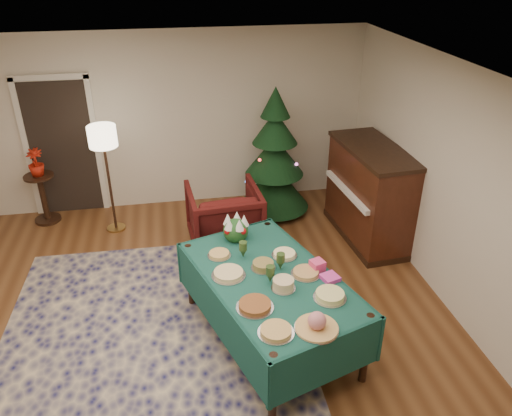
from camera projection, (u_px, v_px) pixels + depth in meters
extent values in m
plane|color=#593319|center=(190.00, 354.00, 5.15)|extent=(7.00, 7.00, 0.00)
plane|color=white|center=(168.00, 96.00, 3.87)|extent=(7.00, 7.00, 0.00)
plane|color=beige|center=(169.00, 122.00, 7.54)|extent=(6.00, 0.00, 6.00)
plane|color=beige|center=(482.00, 215.00, 4.98)|extent=(0.00, 7.00, 7.00)
cube|color=black|center=(63.00, 150.00, 7.43)|extent=(0.92, 0.02, 2.04)
cube|color=silver|center=(27.00, 150.00, 7.33)|extent=(0.08, 0.04, 2.14)
cube|color=silver|center=(97.00, 146.00, 7.49)|extent=(0.08, 0.04, 2.14)
cube|color=silver|center=(48.00, 77.00, 6.92)|extent=(1.08, 0.04, 0.08)
cube|color=#131549|center=(152.00, 357.00, 5.09)|extent=(3.30, 4.27, 0.02)
cylinder|color=black|center=(273.00, 390.00, 4.23)|extent=(0.08, 0.08, 0.81)
cylinder|color=black|center=(190.00, 275.00, 5.68)|extent=(0.08, 0.08, 0.81)
cylinder|color=black|center=(366.00, 349.00, 4.65)|extent=(0.08, 0.08, 0.81)
cylinder|color=black|center=(267.00, 252.00, 6.10)|extent=(0.08, 0.08, 0.81)
cube|color=#154B43|center=(270.00, 279.00, 4.99)|extent=(1.76, 2.31, 0.04)
cube|color=#154B43|center=(227.00, 250.00, 5.88)|extent=(1.16, 0.41, 0.50)
cube|color=#154B43|center=(328.00, 361.00, 4.31)|extent=(1.16, 0.41, 0.50)
cube|color=#154B43|center=(316.00, 281.00, 5.34)|extent=(0.68, 1.98, 0.50)
cube|color=#154B43|center=(218.00, 315.00, 4.85)|extent=(0.68, 1.98, 0.50)
cylinder|color=silver|center=(276.00, 333.00, 4.25)|extent=(0.32, 0.32, 0.01)
cylinder|color=tan|center=(276.00, 331.00, 4.24)|extent=(0.27, 0.27, 0.04)
cylinder|color=silver|center=(317.00, 329.00, 4.30)|extent=(0.39, 0.39, 0.01)
sphere|color=#CC727A|center=(317.00, 321.00, 4.26)|extent=(0.16, 0.16, 0.16)
cylinder|color=silver|center=(330.00, 298.00, 4.67)|extent=(0.32, 0.32, 0.01)
cylinder|color=#D8D172|center=(330.00, 295.00, 4.66)|extent=(0.27, 0.27, 0.05)
cylinder|color=silver|center=(255.00, 307.00, 4.55)|extent=(0.35, 0.35, 0.01)
cylinder|color=brown|center=(255.00, 305.00, 4.54)|extent=(0.30, 0.30, 0.04)
cylinder|color=silver|center=(283.00, 288.00, 4.80)|extent=(0.24, 0.24, 0.01)
cylinder|color=tan|center=(283.00, 284.00, 4.78)|extent=(0.20, 0.20, 0.10)
cylinder|color=silver|center=(306.00, 274.00, 5.01)|extent=(0.30, 0.30, 0.01)
cylinder|color=#B2844C|center=(306.00, 272.00, 5.00)|extent=(0.26, 0.26, 0.03)
cylinder|color=silver|center=(229.00, 275.00, 4.99)|extent=(0.35, 0.35, 0.01)
cylinder|color=#D8BF7F|center=(228.00, 273.00, 4.97)|extent=(0.29, 0.29, 0.04)
cylinder|color=silver|center=(263.00, 268.00, 5.10)|extent=(0.25, 0.25, 0.01)
cylinder|color=maroon|center=(263.00, 265.00, 5.08)|extent=(0.22, 0.22, 0.06)
cylinder|color=silver|center=(284.00, 255.00, 5.30)|extent=(0.27, 0.27, 0.01)
cylinder|color=#F2EACC|center=(284.00, 254.00, 5.29)|extent=(0.23, 0.23, 0.03)
cylinder|color=silver|center=(219.00, 256.00, 5.30)|extent=(0.25, 0.25, 0.01)
cylinder|color=tan|center=(219.00, 254.00, 5.29)|extent=(0.21, 0.21, 0.03)
cone|color=#2D471E|center=(243.00, 253.00, 5.26)|extent=(0.08, 0.08, 0.10)
cylinder|color=#2D471E|center=(243.00, 246.00, 5.22)|extent=(0.09, 0.09, 0.10)
cone|color=#2D471E|center=(280.00, 265.00, 5.07)|extent=(0.08, 0.08, 0.10)
cylinder|color=#2D471E|center=(281.00, 258.00, 5.03)|extent=(0.09, 0.09, 0.10)
cone|color=#2D471E|center=(270.00, 278.00, 4.87)|extent=(0.08, 0.08, 0.10)
cylinder|color=#2D471E|center=(270.00, 271.00, 4.83)|extent=(0.09, 0.09, 0.10)
cube|color=#D73BA4|center=(330.00, 278.00, 4.93)|extent=(0.20, 0.20, 0.04)
cube|color=#E8407B|center=(317.00, 265.00, 5.06)|extent=(0.16, 0.16, 0.11)
sphere|color=#1E4C1E|center=(236.00, 231.00, 5.56)|extent=(0.28, 0.28, 0.28)
cone|color=white|center=(244.00, 220.00, 5.51)|extent=(0.11, 0.11, 0.13)
cone|color=white|center=(237.00, 217.00, 5.58)|extent=(0.11, 0.11, 0.13)
cone|color=white|center=(228.00, 219.00, 5.53)|extent=(0.11, 0.11, 0.13)
cone|color=white|center=(229.00, 224.00, 5.44)|extent=(0.11, 0.11, 0.13)
cone|color=white|center=(239.00, 225.00, 5.42)|extent=(0.11, 0.11, 0.13)
sphere|color=#B20C0F|center=(243.00, 224.00, 5.61)|extent=(0.08, 0.08, 0.08)
sphere|color=#B20C0F|center=(228.00, 224.00, 5.61)|extent=(0.08, 0.08, 0.08)
sphere|color=#B20C0F|center=(228.00, 231.00, 5.46)|extent=(0.08, 0.08, 0.08)
sphere|color=#B20C0F|center=(243.00, 231.00, 5.46)|extent=(0.08, 0.08, 0.08)
imported|color=#440F0E|center=(224.00, 214.00, 6.78)|extent=(1.00, 0.94, 0.97)
cylinder|color=#A57F3F|center=(116.00, 228.00, 7.39)|extent=(0.27, 0.27, 0.03)
cylinder|color=black|center=(110.00, 185.00, 7.05)|extent=(0.04, 0.04, 1.45)
cylinder|color=#FFEABF|center=(102.00, 136.00, 6.71)|extent=(0.39, 0.39, 0.29)
cylinder|color=black|center=(48.00, 219.00, 7.60)|extent=(0.38, 0.38, 0.04)
cylinder|color=black|center=(44.00, 199.00, 7.44)|extent=(0.08, 0.08, 0.70)
cylinder|color=black|center=(39.00, 176.00, 7.26)|extent=(0.42, 0.42, 0.03)
imported|color=#B41D0C|center=(37.00, 168.00, 7.20)|extent=(0.23, 0.40, 0.23)
cylinder|color=black|center=(274.00, 206.00, 7.86)|extent=(0.12, 0.12, 0.16)
cone|color=black|center=(274.00, 185.00, 7.69)|extent=(1.41, 1.41, 0.69)
cone|color=black|center=(275.00, 155.00, 7.46)|extent=(1.16, 1.16, 0.59)
cone|color=black|center=(275.00, 127.00, 7.25)|extent=(0.87, 0.87, 0.49)
cone|color=black|center=(276.00, 102.00, 7.07)|extent=(0.57, 0.57, 0.44)
cube|color=black|center=(365.00, 233.00, 7.20)|extent=(0.79, 1.59, 0.09)
cube|color=#36180D|center=(370.00, 194.00, 6.90)|extent=(0.77, 1.57, 1.26)
cube|color=black|center=(375.00, 150.00, 6.60)|extent=(0.81, 1.61, 0.05)
cube|color=white|center=(349.00, 191.00, 6.79)|extent=(0.23, 1.31, 0.07)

